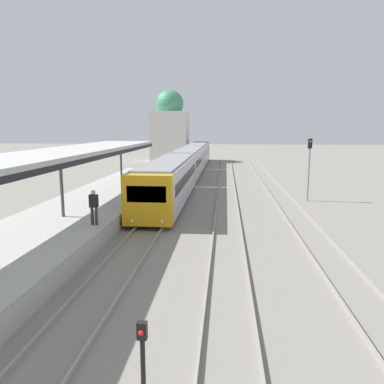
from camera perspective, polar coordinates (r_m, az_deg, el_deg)
The scene contains 6 objects.
platform_canopy at distance 20.00m, azimuth -19.40°, elevation 5.57°, with size 4.00×27.57×3.38m.
person_on_platform at distance 18.14m, azimuth -14.73°, elevation -1.96°, with size 0.40×0.22×1.66m.
train_near at distance 41.42m, azimuth -0.50°, elevation 4.72°, with size 2.68×44.73×3.09m.
signal_post_near at distance 8.11m, azimuth -7.54°, elevation -22.89°, with size 0.20×0.21×1.65m.
signal_mast_far at distance 28.73m, azimuth 17.41°, elevation 4.42°, with size 0.28×0.29×4.60m.
distant_domed_building at distance 60.93m, azimuth -3.36°, elevation 9.63°, with size 5.68×5.68×11.27m.
Camera 1 is at (4.04, -1.63, 5.40)m, focal length 35.00 mm.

